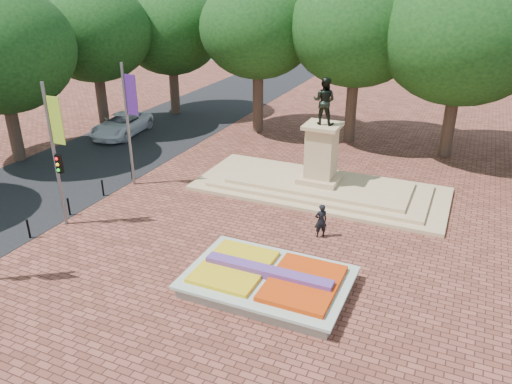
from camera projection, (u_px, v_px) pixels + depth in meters
ground at (264, 258)px, 21.69m from camera, size 90.00×90.00×0.00m
asphalt_street at (76, 169)px, 31.41m from camera, size 9.00×90.00×0.02m
flower_bed at (268, 280)px, 19.48m from camera, size 6.30×4.30×0.91m
monument at (320, 176)px, 28.00m from camera, size 14.00×6.00×6.40m
tree_row_back at (403, 49)px, 33.13m from camera, size 44.80×8.80×10.43m
banner_poles at (51, 152)px, 22.75m from camera, size 0.88×11.17×7.00m
bollard_row at (49, 217)px, 24.18m from camera, size 0.12×13.12×0.98m
van at (121, 125)px, 37.59m from camera, size 3.41×6.10×1.61m
pedestrian at (321, 221)px, 23.11m from camera, size 0.72×0.69×1.67m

